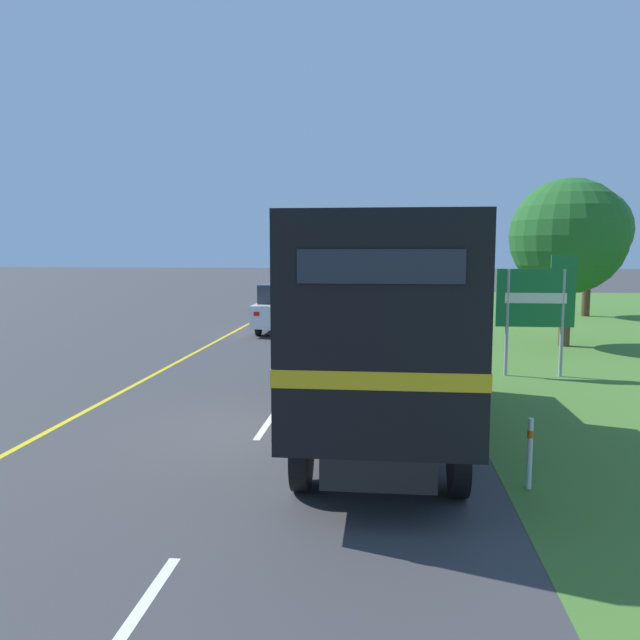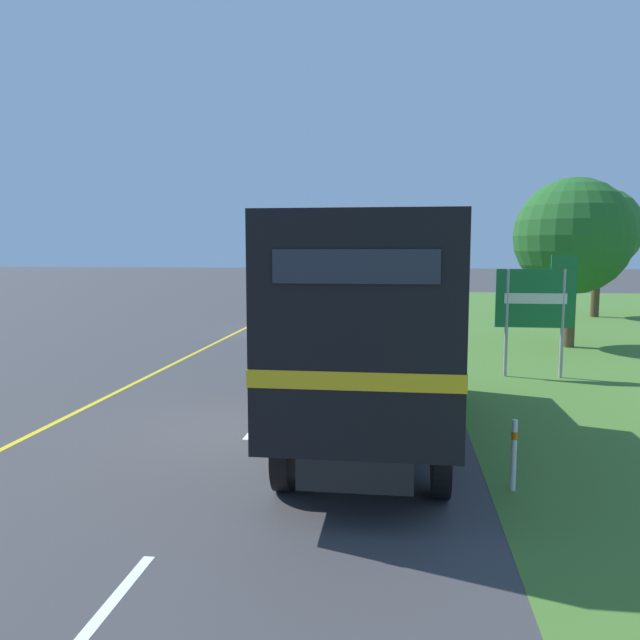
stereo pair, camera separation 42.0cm
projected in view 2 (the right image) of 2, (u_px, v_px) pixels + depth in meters
ground_plane at (254, 429)px, 10.93m from camera, size 200.00×200.00×0.00m
edge_line_yellow at (225, 338)px, 22.25m from camera, size 0.12×52.87×0.01m
centre_dash_nearest at (86, 633)px, 5.11m from camera, size 0.12×2.60×0.01m
centre_dash_near at (263, 419)px, 11.61m from camera, size 0.12×2.60×0.01m
centre_dash_mid_a at (313, 358)px, 18.12m from camera, size 0.12×2.60×0.01m
centre_dash_mid_b at (336, 330)px, 24.62m from camera, size 0.12×2.60×0.01m
centre_dash_far at (350, 313)px, 31.12m from camera, size 0.12×2.60×0.01m
centre_dash_farthest at (359, 302)px, 37.63m from camera, size 0.12×2.60×0.01m
horse_trailer_truck at (371, 321)px, 10.17m from camera, size 2.36×7.87×3.57m
lead_car_white at (288, 307)px, 24.13m from camera, size 1.80×4.37×1.86m
highway_sign at (537, 301)px, 15.24m from camera, size 1.90×0.09×3.01m
roadside_tree_near at (573, 237)px, 19.88m from camera, size 3.71×3.71×5.43m
roadside_tree_mid at (598, 230)px, 29.01m from camera, size 3.91×3.91×6.04m
delineator_post at (514, 453)px, 8.10m from camera, size 0.08×0.08×0.95m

